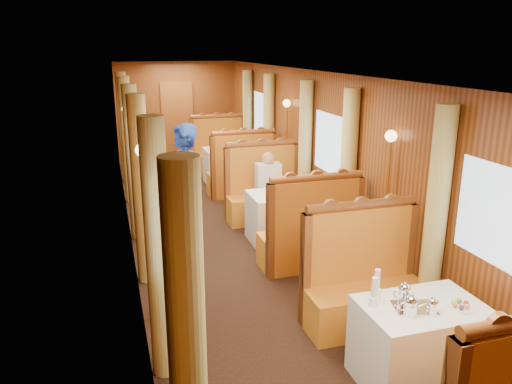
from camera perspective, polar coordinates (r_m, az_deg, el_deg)
name	(u,v)px	position (r m, az deg, el deg)	size (l,w,h in m)	color
floor	(237,245)	(7.52, -2.22, -6.09)	(3.00, 12.00, 0.01)	black
ceiling	(235,74)	(6.96, -2.45, 13.29)	(3.00, 12.00, 0.01)	silver
wall_far	(177,112)	(12.95, -9.02, 9.01)	(3.00, 2.50, 0.01)	brown
wall_left	(128,171)	(6.93, -14.44, 2.31)	(12.00, 2.50, 0.01)	brown
wall_right	(332,157)	(7.64, 8.66, 3.92)	(12.00, 2.50, 0.01)	brown
doorway_far	(178,122)	(12.96, -8.95, 7.90)	(0.80, 0.04, 2.00)	brown
table_near	(419,344)	(4.77, 18.16, -16.14)	(1.05, 0.72, 0.75)	white
banquette_near_aft	(363,287)	(5.49, 12.19, -10.55)	(1.30, 0.55, 1.34)	#B94A14
table_mid	(284,217)	(7.60, 3.24, -2.85)	(1.05, 0.72, 0.75)	white
banquette_mid_fwd	(310,238)	(6.69, 6.19, -5.20)	(1.30, 0.55, 1.34)	#B94A14
banquette_mid_aft	(264,195)	(8.49, 0.94, -0.38)	(1.30, 0.55, 1.34)	#B94A14
table_far	(230,166)	(10.82, -3.03, 3.03)	(1.05, 0.72, 0.75)	white
banquette_far_fwd	(242,175)	(9.85, -1.64, 2.00)	(1.30, 0.55, 1.34)	#B94A14
banquette_far_aft	(219,154)	(11.77, -4.21, 4.35)	(1.30, 0.55, 1.34)	#B94A14
tea_tray	(414,308)	(4.51, 17.60, -12.52)	(0.34, 0.26, 0.01)	silver
teapot_left	(410,308)	(4.35, 17.24, -12.59)	(0.18, 0.13, 0.15)	silver
teapot_right	(432,308)	(4.44, 19.49, -12.42)	(0.14, 0.11, 0.12)	silver
teapot_back	(404,295)	(4.55, 16.56, -11.25)	(0.17, 0.13, 0.14)	silver
fruit_plate	(460,306)	(4.64, 22.30, -11.96)	(0.23, 0.23, 0.05)	white
cup_inboard	(374,295)	(4.41, 13.31, -11.38)	(0.08, 0.08, 0.26)	white
cup_outboard	(377,286)	(4.56, 13.61, -10.42)	(0.08, 0.08, 0.26)	white
rose_vase_mid	(286,182)	(7.44, 3.40, 1.19)	(0.06, 0.06, 0.36)	silver
rose_vase_far	(228,140)	(10.73, -3.27, 5.92)	(0.06, 0.06, 0.36)	silver
window_left_near	(153,261)	(3.55, -11.71, -7.73)	(1.20, 0.90, 0.01)	#98ADCC
curtain_left_near_a	(188,358)	(3.01, -7.83, -18.29)	(0.22, 0.22, 2.35)	tan
curtain_left_near_b	(159,253)	(4.38, -11.08, -6.83)	(0.22, 0.22, 2.35)	tan
window_right_near	(506,220)	(4.76, 26.63, -2.85)	(1.20, 0.90, 0.01)	#98ADCC
curtain_right_near_b	(435,221)	(5.34, 19.82, -3.19)	(0.22, 0.22, 2.35)	tan
window_left_mid	(128,157)	(6.89, -14.43, 3.93)	(1.20, 0.90, 0.01)	#98ADCC
curtain_left_mid_a	(142,192)	(6.20, -12.94, 0.05)	(0.22, 0.22, 2.35)	tan
curtain_left_mid_b	(134,163)	(7.71, -13.79, 3.19)	(0.22, 0.22, 2.35)	tan
window_right_mid	(331,145)	(7.59, 8.62, 5.39)	(1.20, 0.90, 0.01)	#98ADCC
curtain_right_mid_a	(348,175)	(6.92, 10.45, 1.89)	(0.22, 0.22, 2.35)	tan
curtain_right_mid_b	(305,153)	(8.30, 5.61, 4.50)	(0.22, 0.22, 2.35)	tan
window_left_far	(119,120)	(10.34, -15.37, 7.91)	(1.20, 0.90, 0.01)	#98ADCC
curtain_left_far_a	(128,141)	(9.61, -14.47, 5.70)	(0.22, 0.22, 2.35)	tan
curtain_left_far_b	(124,128)	(11.15, -14.85, 7.10)	(0.22, 0.22, 2.35)	tan
window_right_far	(262,115)	(10.82, 0.71, 8.84)	(1.20, 0.90, 0.01)	#98ADCC
curtain_right_far_a	(269,133)	(10.09, 1.46, 6.71)	(0.22, 0.22, 2.35)	tan
curtain_right_far_b	(248,122)	(11.57, -0.95, 7.96)	(0.22, 0.22, 2.35)	tan
sconce_left_fore	(145,198)	(5.21, -12.53, -0.64)	(0.14, 0.14, 1.95)	#BF8C3F
sconce_right_fore	(388,178)	(6.06, 14.84, 1.59)	(0.14, 0.14, 1.95)	#BF8C3F
sconce_left_aft	(128,139)	(8.62, -14.39, 5.93)	(0.14, 0.14, 1.95)	#BF8C3F
sconce_right_aft	(286,131)	(9.16, 3.48, 7.01)	(0.14, 0.14, 1.95)	#BF8C3F
steward	(185,190)	(7.02, -8.17, 0.17)	(0.68, 0.45, 1.87)	navy
passenger	(269,181)	(8.19, 1.44, 1.30)	(0.40, 0.44, 0.76)	beige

